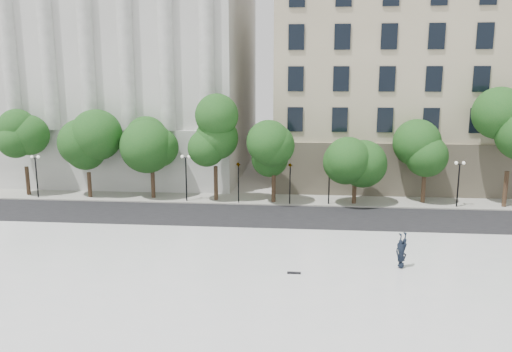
% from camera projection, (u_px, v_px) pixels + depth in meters
% --- Properties ---
extents(ground, '(160.00, 160.00, 0.00)m').
position_uv_depth(ground, '(192.00, 333.00, 21.59)').
color(ground, '#B4B2AA').
rests_on(ground, ground).
extents(plaza, '(44.00, 22.00, 0.45)m').
position_uv_depth(plaza, '(205.00, 298.00, 24.48)').
color(plaza, white).
rests_on(plaza, ground).
extents(street, '(60.00, 8.00, 0.02)m').
position_uv_depth(street, '(241.00, 218.00, 39.17)').
color(street, black).
rests_on(street, ground).
extents(far_sidewalk, '(60.00, 4.00, 0.12)m').
position_uv_depth(far_sidewalk, '(249.00, 199.00, 45.02)').
color(far_sidewalk, '#A3A197').
rests_on(far_sidewalk, ground).
extents(building_west, '(31.50, 27.65, 25.60)m').
position_uv_depth(building_west, '(117.00, 59.00, 58.25)').
color(building_west, silver).
rests_on(building_west, ground).
extents(building_east, '(36.00, 26.15, 23.00)m').
position_uv_depth(building_east, '(441.00, 74.00, 55.63)').
color(building_east, '#C5B896').
rests_on(building_east, ground).
extents(traffic_light_west, '(0.82, 1.59, 4.13)m').
position_uv_depth(traffic_light_west, '(238.00, 163.00, 42.73)').
color(traffic_light_west, black).
rests_on(traffic_light_west, ground).
extents(traffic_light_east, '(0.63, 1.57, 4.12)m').
position_uv_depth(traffic_light_east, '(290.00, 164.00, 42.34)').
color(traffic_light_east, black).
rests_on(traffic_light_east, ground).
extents(person_lying, '(1.67, 2.11, 0.55)m').
position_uv_depth(person_lying, '(401.00, 263.00, 27.68)').
color(person_lying, black).
rests_on(person_lying, plaza).
extents(skateboard, '(0.74, 0.20, 0.08)m').
position_uv_depth(skateboard, '(294.00, 273.00, 26.93)').
color(skateboard, black).
rests_on(skateboard, plaza).
extents(street_trees, '(46.31, 4.63, 7.84)m').
position_uv_depth(street_trees, '(238.00, 146.00, 43.46)').
color(street_trees, '#382619').
rests_on(street_trees, ground).
extents(lamp_posts, '(37.78, 0.28, 4.25)m').
position_uv_depth(lamp_posts, '(248.00, 171.00, 43.10)').
color(lamp_posts, black).
rests_on(lamp_posts, ground).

